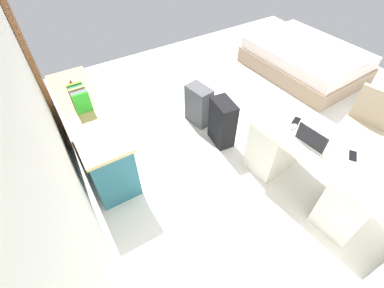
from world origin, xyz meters
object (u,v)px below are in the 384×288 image
credenza (92,132)px  cell_phone_by_mouse (296,121)px  figurine_small (71,83)px  bed (305,60)px  cell_phone_near_laptop (353,156)px  office_chair (359,133)px  suitcase_black (222,123)px  laptop (313,140)px  computer_mouse (293,126)px  desk (312,167)px  suitcase_spare_grey (199,105)px

credenza → cell_phone_by_mouse: (-1.40, -1.87, 0.36)m
cell_phone_by_mouse → figurine_small: bearing=19.5°
credenza → bed: size_ratio=0.91×
credenza → cell_phone_near_laptop: (-2.03, -1.96, 0.36)m
credenza → figurine_small: figurine_small is taller
office_chair → cell_phone_near_laptop: bearing=112.1°
suitcase_black → figurine_small: size_ratio=5.87×
credenza → bed: (0.01, -3.76, -0.13)m
laptop → cell_phone_by_mouse: 0.34m
cell_phone_near_laptop → figurine_small: bearing=2.8°
suitcase_black → figurine_small: 1.92m
credenza → suitcase_black: (-0.65, -1.48, -0.05)m
credenza → laptop: 2.49m
office_chair → computer_mouse: size_ratio=9.40×
laptop → cell_phone_by_mouse: laptop is taller
credenza → figurine_small: 0.63m
bed → laptop: bearing=130.7°
office_chair → figurine_small: 3.50m
cell_phone_by_mouse → figurine_small: (1.87, 1.87, 0.07)m
office_chair → figurine_small: office_chair is taller
bed → suitcase_black: size_ratio=3.05×
credenza → laptop: size_ratio=5.42×
desk → computer_mouse: size_ratio=15.02×
credenza → figurine_small: (0.47, 0.00, 0.43)m
suitcase_spare_grey → figurine_small: figurine_small is taller
cell_phone_near_laptop → bed: bearing=-76.7°
bed → computer_mouse: size_ratio=19.68×
desk → office_chair: bearing=-86.6°
suitcase_spare_grey → cell_phone_by_mouse: bearing=-171.2°
suitcase_black → cell_phone_near_laptop: (-1.38, -0.47, 0.41)m
credenza → cell_phone_by_mouse: size_ratio=13.24×
desk → office_chair: office_chair is taller
cell_phone_near_laptop → computer_mouse: bearing=-17.6°
cell_phone_near_laptop → cell_phone_by_mouse: same height
credenza → cell_phone_near_laptop: credenza is taller
desk → figurine_small: (2.25, 1.84, 0.42)m
suitcase_black → cell_phone_by_mouse: (-0.75, -0.39, 0.41)m
credenza → suitcase_black: bearing=-113.5°
computer_mouse → cell_phone_near_laptop: (-0.58, -0.19, -0.01)m
bed → laptop: size_ratio=5.93×
desk → suitcase_spare_grey: (1.63, 0.40, -0.09)m
cell_phone_by_mouse → figurine_small: 2.64m
desk → figurine_small: size_ratio=13.66×
bed → cell_phone_by_mouse: cell_phone_by_mouse is taller
suitcase_spare_grey → cell_phone_by_mouse: 1.40m
laptop → computer_mouse: (0.26, -0.01, -0.03)m
credenza → figurine_small: size_ratio=16.36×
desk → computer_mouse: (0.33, 0.07, 0.36)m
desk → suitcase_spare_grey: size_ratio=2.61×
suitcase_spare_grey → cell_phone_by_mouse: (-1.25, -0.43, 0.45)m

